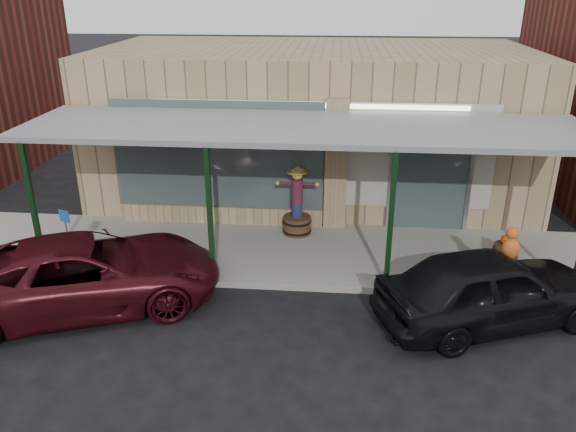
# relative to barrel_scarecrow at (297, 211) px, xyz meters

# --- Properties ---
(ground) EXTENTS (120.00, 120.00, 0.00)m
(ground) POSITION_rel_barrel_scarecrow_xyz_m (0.21, -4.54, -0.74)
(ground) COLOR black
(ground) RESTS_ON ground
(sidewalk) EXTENTS (40.00, 3.20, 0.15)m
(sidewalk) POSITION_rel_barrel_scarecrow_xyz_m (0.21, -0.94, -0.66)
(sidewalk) COLOR gray
(sidewalk) RESTS_ON ground
(storefront) EXTENTS (12.00, 6.25, 4.20)m
(storefront) POSITION_rel_barrel_scarecrow_xyz_m (0.21, 3.62, 1.35)
(storefront) COLOR tan
(storefront) RESTS_ON ground
(awning) EXTENTS (12.00, 3.00, 3.04)m
(awning) POSITION_rel_barrel_scarecrow_xyz_m (0.21, -0.98, 2.27)
(awning) COLOR gray
(awning) RESTS_ON ground
(block_buildings_near) EXTENTS (61.00, 8.00, 8.00)m
(block_buildings_near) POSITION_rel_barrel_scarecrow_xyz_m (2.21, 4.66, 3.03)
(block_buildings_near) COLOR maroon
(block_buildings_near) RESTS_ON ground
(barrel_scarecrow) EXTENTS (1.04, 0.85, 1.75)m
(barrel_scarecrow) POSITION_rel_barrel_scarecrow_xyz_m (0.00, 0.00, 0.00)
(barrel_scarecrow) COLOR #513220
(barrel_scarecrow) RESTS_ON sidewalk
(barrel_pumpkin) EXTENTS (0.60, 0.60, 0.63)m
(barrel_pumpkin) POSITION_rel_barrel_scarecrow_xyz_m (4.75, -0.98, -0.37)
(barrel_pumpkin) COLOR #513220
(barrel_pumpkin) RESTS_ON sidewalk
(handicap_sign) EXTENTS (0.26, 0.12, 1.31)m
(handicap_sign) POSITION_rel_barrel_scarecrow_xyz_m (-4.79, -2.14, 0.26)
(handicap_sign) COLOR gray
(handicap_sign) RESTS_ON sidewalk
(parked_sedan) EXTENTS (4.60, 3.11, 1.62)m
(parked_sedan) POSITION_rel_barrel_scarecrow_xyz_m (3.81, -3.36, -0.01)
(parked_sedan) COLOR black
(parked_sedan) RESTS_ON ground
(car_maroon) EXTENTS (5.60, 4.02, 1.42)m
(car_maroon) POSITION_rel_barrel_scarecrow_xyz_m (-3.85, -3.43, -0.03)
(car_maroon) COLOR #420D14
(car_maroon) RESTS_ON ground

